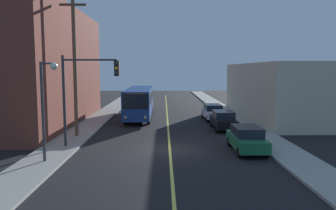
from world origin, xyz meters
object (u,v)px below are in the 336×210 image
(parked_car_black, at_px, (223,120))
(utility_pole_near, at_px, (74,54))
(traffic_signal_left_corner, at_px, (87,84))
(street_lamp_left, at_px, (46,97))
(city_bus, at_px, (140,101))
(parked_car_green, at_px, (247,138))
(parked_car_white, at_px, (213,112))

(parked_car_black, bearing_deg, utility_pole_near, -164.84)
(traffic_signal_left_corner, bearing_deg, street_lamp_left, -111.65)
(utility_pole_near, distance_m, traffic_signal_left_corner, 4.40)
(city_bus, xyz_separation_m, parked_car_black, (7.81, -7.13, -0.98))
(city_bus, relative_size, parked_car_black, 2.76)
(city_bus, distance_m, parked_car_green, 16.89)
(parked_car_green, relative_size, utility_pole_near, 0.39)
(city_bus, xyz_separation_m, street_lamp_left, (-3.83, -17.44, 1.92))
(parked_car_green, relative_size, traffic_signal_left_corner, 0.73)
(parked_car_green, distance_m, utility_pole_near, 13.98)
(utility_pole_near, xyz_separation_m, street_lamp_left, (0.29, -7.07, -2.61))
(parked_car_white, bearing_deg, street_lamp_left, -126.18)
(traffic_signal_left_corner, bearing_deg, parked_car_black, 33.37)
(parked_car_green, height_order, utility_pole_near, utility_pole_near)
(parked_car_white, relative_size, utility_pole_near, 0.39)
(parked_car_white, height_order, street_lamp_left, street_lamp_left)
(city_bus, height_order, utility_pole_near, utility_pole_near)
(street_lamp_left, bearing_deg, parked_car_black, 41.51)
(parked_car_white, xyz_separation_m, street_lamp_left, (-11.55, -15.80, 2.90))
(city_bus, bearing_deg, utility_pole_near, -111.68)
(parked_car_green, relative_size, parked_car_black, 1.00)
(traffic_signal_left_corner, bearing_deg, city_bus, 80.13)
(parked_car_black, xyz_separation_m, street_lamp_left, (-11.64, -10.31, 2.90))
(city_bus, bearing_deg, parked_car_green, -62.06)
(city_bus, relative_size, utility_pole_near, 1.07)
(parked_car_green, height_order, parked_car_black, same)
(parked_car_green, relative_size, street_lamp_left, 0.80)
(parked_car_black, distance_m, street_lamp_left, 15.82)
(traffic_signal_left_corner, xyz_separation_m, street_lamp_left, (-1.42, -3.57, -0.56))
(parked_car_green, distance_m, traffic_signal_left_corner, 10.93)
(parked_car_white, bearing_deg, parked_car_green, -89.24)
(parked_car_black, xyz_separation_m, traffic_signal_left_corner, (-10.23, -6.74, 3.46))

